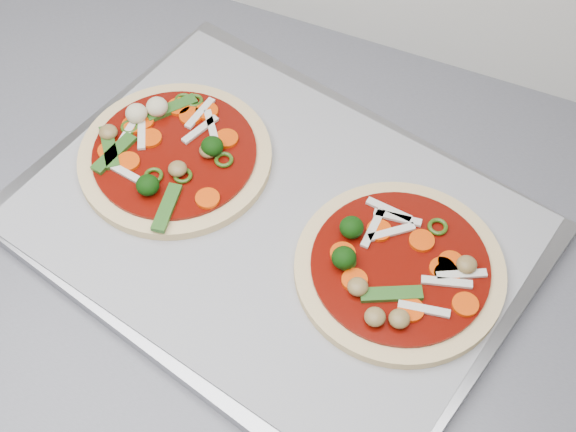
% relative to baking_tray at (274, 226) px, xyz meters
% --- Properties ---
extents(baking_tray, '(0.57, 0.48, 0.02)m').
position_rel_baking_tray_xyz_m(baking_tray, '(0.00, 0.00, 0.00)').
color(baking_tray, '#939398').
rests_on(baking_tray, countertop).
extents(parchment, '(0.54, 0.44, 0.00)m').
position_rel_baking_tray_xyz_m(parchment, '(0.00, 0.00, 0.01)').
color(parchment, '#98989E').
rests_on(parchment, baking_tray).
extents(pizza_left, '(0.22, 0.22, 0.03)m').
position_rel_baking_tray_xyz_m(pizza_left, '(-0.13, 0.03, 0.02)').
color(pizza_left, '#EEC587').
rests_on(pizza_left, parchment).
extents(pizza_right, '(0.28, 0.28, 0.03)m').
position_rel_baking_tray_xyz_m(pizza_right, '(0.14, -0.01, 0.02)').
color(pizza_right, '#EEC587').
rests_on(pizza_right, parchment).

